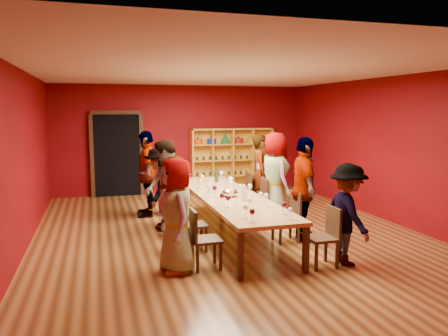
{
  "coord_description": "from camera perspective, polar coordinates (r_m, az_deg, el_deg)",
  "views": [
    {
      "loc": [
        -2.32,
        -7.6,
        2.31
      ],
      "look_at": [
        0.14,
        0.78,
        1.15
      ],
      "focal_mm": 35.0,
      "sensor_mm": 36.0,
      "label": 1
    }
  ],
  "objects": [
    {
      "name": "chair_person_left_3",
      "position": [
        8.81,
        -6.79,
        -4.38
      ],
      "size": [
        0.42,
        0.42,
        0.89
      ],
      "color": "black",
      "rests_on": "ground"
    },
    {
      "name": "wine_glass_14",
      "position": [
        6.91,
        3.37,
        -4.27
      ],
      "size": [
        0.08,
        0.08,
        0.2
      ],
      "color": "white",
      "rests_on": "tasting_table"
    },
    {
      "name": "person_left_1",
      "position": [
        7.13,
        -6.67,
        -4.76
      ],
      "size": [
        0.61,
        0.7,
        1.59
      ],
      "primitive_type": "imported",
      "rotation": [
        0.0,
        0.0,
        -1.95
      ],
      "color": "tan",
      "rests_on": "ground"
    },
    {
      "name": "wine_glass_16",
      "position": [
        9.88,
        -0.55,
        -0.68
      ],
      "size": [
        0.08,
        0.08,
        0.2
      ],
      "color": "white",
      "rests_on": "tasting_table"
    },
    {
      "name": "wine_glass_5",
      "position": [
        9.11,
        0.76,
        -1.44
      ],
      "size": [
        0.07,
        0.07,
        0.19
      ],
      "color": "white",
      "rests_on": "tasting_table"
    },
    {
      "name": "chair_person_right_4",
      "position": [
        10.08,
        2.63,
        -2.81
      ],
      "size": [
        0.42,
        0.42,
        0.89
      ],
      "color": "black",
      "rests_on": "ground"
    },
    {
      "name": "wine_bottle",
      "position": [
        9.57,
        -0.99,
        -1.06
      ],
      "size": [
        0.11,
        0.11,
        0.33
      ],
      "color": "#123315",
      "rests_on": "tasting_table"
    },
    {
      "name": "wine_glass_6",
      "position": [
        8.26,
        2.15,
        -2.43
      ],
      "size": [
        0.07,
        0.07,
        0.18
      ],
      "color": "white",
      "rests_on": "tasting_table"
    },
    {
      "name": "chair_person_right_3",
      "position": [
        9.16,
        4.66,
        -3.88
      ],
      "size": [
        0.42,
        0.42,
        0.89
      ],
      "color": "black",
      "rests_on": "ground"
    },
    {
      "name": "wine_glass_3",
      "position": [
        9.64,
        -4.49,
        -0.99
      ],
      "size": [
        0.07,
        0.07,
        0.18
      ],
      "color": "white",
      "rests_on": "tasting_table"
    },
    {
      "name": "wine_glass_18",
      "position": [
        6.14,
        3.71,
        -5.78
      ],
      "size": [
        0.08,
        0.08,
        0.2
      ],
      "color": "white",
      "rests_on": "tasting_table"
    },
    {
      "name": "wine_glass_20",
      "position": [
        7.24,
        -0.27,
        -3.71
      ],
      "size": [
        0.08,
        0.08,
        0.2
      ],
      "color": "white",
      "rests_on": "tasting_table"
    },
    {
      "name": "chair_person_left_0",
      "position": [
        6.43,
        -3.05,
        -8.84
      ],
      "size": [
        0.42,
        0.42,
        0.89
      ],
      "color": "black",
      "rests_on": "ground"
    },
    {
      "name": "room_shell",
      "position": [
        7.99,
        0.63,
        1.74
      ],
      "size": [
        7.1,
        9.1,
        3.04
      ],
      "color": "#583317",
      "rests_on": "ground"
    },
    {
      "name": "chair_person_right_1",
      "position": [
        7.81,
        8.61,
        -5.95
      ],
      "size": [
        0.42,
        0.42,
        0.89
      ],
      "color": "black",
      "rests_on": "ground"
    },
    {
      "name": "wine_glass_19",
      "position": [
        6.66,
        7.8,
        -4.87
      ],
      "size": [
        0.07,
        0.07,
        0.18
      ],
      "color": "white",
      "rests_on": "tasting_table"
    },
    {
      "name": "wine_glass_15",
      "position": [
        8.08,
        3.41,
        -2.47
      ],
      "size": [
        0.09,
        0.09,
        0.21
      ],
      "color": "white",
      "rests_on": "tasting_table"
    },
    {
      "name": "chair_person_right_0",
      "position": [
        6.71,
        13.25,
        -8.32
      ],
      "size": [
        0.42,
        0.42,
        0.89
      ],
      "color": "black",
      "rests_on": "ground"
    },
    {
      "name": "person_right_0",
      "position": [
        6.82,
        15.85,
        -5.82
      ],
      "size": [
        0.44,
        1.0,
        1.53
      ],
      "primitive_type": "imported",
      "rotation": [
        0.0,
        0.0,
        1.54
      ],
      "color": "#141837",
      "rests_on": "ground"
    },
    {
      "name": "shelving_unit",
      "position": [
        12.56,
        0.98,
        1.49
      ],
      "size": [
        2.4,
        0.4,
        1.8
      ],
      "color": "gold",
      "rests_on": "ground"
    },
    {
      "name": "chair_person_left_4",
      "position": [
        9.78,
        -7.77,
        -3.2
      ],
      "size": [
        0.42,
        0.42,
        0.89
      ],
      "color": "black",
      "rests_on": "ground"
    },
    {
      "name": "wine_glass_17",
      "position": [
        8.89,
        0.96,
        -1.54
      ],
      "size": [
        0.09,
        0.09,
        0.21
      ],
      "color": "white",
      "rests_on": "tasting_table"
    },
    {
      "name": "chair_person_left_1",
      "position": [
        7.25,
        -4.63,
        -6.96
      ],
      "size": [
        0.42,
        0.42,
        0.89
      ],
      "color": "black",
      "rests_on": "ground"
    },
    {
      "name": "wine_glass_21",
      "position": [
        7.16,
        5.51,
        -3.75
      ],
      "size": [
        0.09,
        0.09,
        0.22
      ],
      "color": "white",
      "rests_on": "tasting_table"
    },
    {
      "name": "wine_glass_9",
      "position": [
        7.05,
        0.53,
        -4.02
      ],
      "size": [
        0.08,
        0.08,
        0.2
      ],
      "color": "white",
      "rests_on": "tasting_table"
    },
    {
      "name": "person_right_3",
      "position": [
        9.21,
        6.62,
        -1.12
      ],
      "size": [
        0.58,
        0.95,
        1.86
      ],
      "primitive_type": "imported",
      "rotation": [
        0.0,
        0.0,
        1.67
      ],
      "color": "#D18C91",
      "rests_on": "ground"
    },
    {
      "name": "person_left_3",
      "position": [
        8.71,
        -8.38,
        -2.5
      ],
      "size": [
        0.72,
        1.12,
        1.6
      ],
      "primitive_type": "imported",
      "rotation": [
        0.0,
        0.0,
        -1.88
      ],
      "color": "silver",
      "rests_on": "ground"
    },
    {
      "name": "doorway",
      "position": [
        12.11,
        -13.79,
        1.71
      ],
      "size": [
        1.4,
        0.17,
        2.3
      ],
      "color": "black",
      "rests_on": "ground"
    },
    {
      "name": "tasting_table",
      "position": [
        8.11,
        0.62,
        -3.9
      ],
      "size": [
        1.1,
        4.5,
        0.75
      ],
      "color": "#A77D45",
      "rests_on": "ground"
    },
    {
      "name": "wine_glass_11",
      "position": [
        9.2,
        -2.88,
        -1.23
      ],
      "size": [
        0.09,
        0.09,
        0.21
      ],
      "color": "white",
      "rests_on": "tasting_table"
    },
    {
      "name": "wine_glass_8",
      "position": [
        9.7,
        -0.32,
        -0.74
      ],
      "size": [
        0.09,
        0.09,
        0.22
      ],
      "color": "white",
      "rests_on": "tasting_table"
    },
    {
      "name": "carafe_b",
      "position": [
        7.63,
        2.61,
        -3.32
      ],
      "size": [
        0.12,
        0.12,
        0.27
      ],
      "color": "white",
      "rests_on": "tasting_table"
    },
    {
      "name": "carafe_a",
      "position": [
        8.34,
        -1.75,
        -2.38
      ],
      "size": [
        0.12,
        0.12,
        0.27
      ],
      "color": "white",
      "rests_on": "tasting_table"
    },
    {
      "name": "chair_person_left_2",
      "position": [
        8.11,
        -5.94,
        -5.4
      ],
      "size": [
        0.42,
        0.42,
        0.89
      ],
      "color": "black",
      "rests_on": "ground"
    },
    {
      "name": "wine_glass_2",
      "position": [
        6.38,
        2.84,
        -5.2
      ],
      "size": [
        0.08,
        0.08,
        0.21
      ],
      "color": "white",
      "rests_on": "tasting_table"
    },
    {
      "name": "wine_glass_4",
      "position": [
        7.38,
        4.84,
        -3.54
      ],
      "size": [
        0.08,
        0.08,
        0.2
      ],
      "color": "white",
      "rests_on": "tasting_table"
    },
    {
      "name": "wine_glass_0",
      "position": [
        8.47,
        0.89,
        -1.98
      ],
      "size": [
        0.09,
        0.09,
        0.21
      ],
      "color": "white",
      "rests_on": "tasting_table"
    },
    {
      "name": "wine_glass_1",
      "position": [
        8.77,
        -3.13,
        -1.76
      ],
      "size": [
        0.08,
        0.08,
        0.2
      ],
      "color": "white",
      "rests_on": "tasting_table"
    },
    {
      "name": "wine_glass_12",
      "position": [
        6.37,
        8.66,
        -5.53
      ],
      "size": [
        0.07,
        0.07,
        0.18
      ],
      "color": "white",
      "rests_on": "tasting_table"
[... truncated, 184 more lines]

